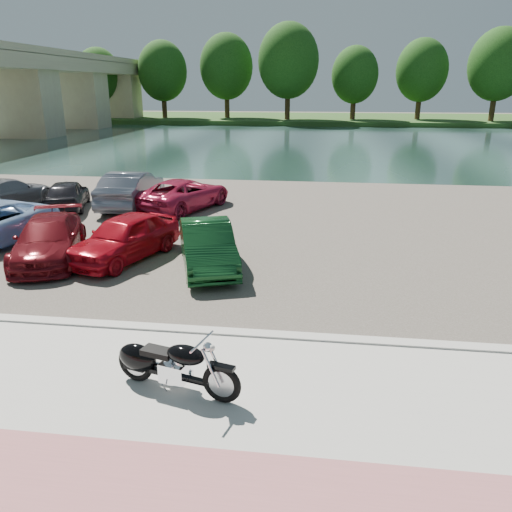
{
  "coord_description": "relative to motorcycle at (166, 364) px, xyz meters",
  "views": [
    {
      "loc": [
        2.07,
        -7.17,
        4.97
      ],
      "look_at": [
        0.59,
        4.07,
        1.1
      ],
      "focal_mm": 35.0,
      "sensor_mm": 36.0,
      "label": 1
    }
  ],
  "objects": [
    {
      "name": "ground",
      "position": [
        0.39,
        0.11,
        -0.56
      ],
      "size": [
        200.0,
        200.0,
        0.0
      ],
      "primitive_type": "plane",
      "color": "#595447",
      "rests_on": "ground"
    },
    {
      "name": "promenade",
      "position": [
        0.39,
        -0.89,
        -0.51
      ],
      "size": [
        60.0,
        6.0,
        0.1
      ],
      "primitive_type": "cube",
      "color": "beige",
      "rests_on": "ground"
    },
    {
      "name": "pink_path",
      "position": [
        0.39,
        -2.39,
        -0.46
      ],
      "size": [
        60.0,
        2.0,
        0.01
      ],
      "primitive_type": "cube",
      "color": "#A25B5E",
      "rests_on": "promenade"
    },
    {
      "name": "kerb",
      "position": [
        0.39,
        2.11,
        -0.49
      ],
      "size": [
        60.0,
        0.3,
        0.14
      ],
      "primitive_type": "cube",
      "color": "beige",
      "rests_on": "ground"
    },
    {
      "name": "parking_lot",
      "position": [
        0.39,
        11.11,
        -0.54
      ],
      "size": [
        60.0,
        18.0,
        0.04
      ],
      "primitive_type": "cube",
      "color": "#48423A",
      "rests_on": "ground"
    },
    {
      "name": "river",
      "position": [
        0.39,
        40.11,
        -0.56
      ],
      "size": [
        120.0,
        40.0,
        0.0
      ],
      "primitive_type": "cube",
      "color": "#192D29",
      "rests_on": "ground"
    },
    {
      "name": "far_bank",
      "position": [
        0.39,
        72.11,
        -0.26
      ],
      "size": [
        120.0,
        24.0,
        0.6
      ],
      "primitive_type": "cube",
      "color": "#274518",
      "rests_on": "ground"
    },
    {
      "name": "bridge",
      "position": [
        -27.61,
        41.14,
        4.96
      ],
      "size": [
        7.0,
        56.0,
        8.55
      ],
      "color": "tan",
      "rests_on": "ground"
    },
    {
      "name": "far_trees",
      "position": [
        4.75,
        65.9,
        6.93
      ],
      "size": [
        70.25,
        10.68,
        12.52
      ],
      "color": "#3D2916",
      "rests_on": "far_bank"
    },
    {
      "name": "motorcycle",
      "position": [
        0.0,
        0.0,
        0.0
      ],
      "size": [
        2.29,
        0.95,
        1.05
      ],
      "rotation": [
        0.0,
        0.0,
        -0.26
      ],
      "color": "black",
      "rests_on": "promenade"
    },
    {
      "name": "car_3",
      "position": [
        -5.48,
        6.15,
        0.1
      ],
      "size": [
        3.05,
        4.65,
        1.25
      ],
      "primitive_type": "imported",
      "rotation": [
        0.0,
        0.0,
        0.33
      ],
      "color": "#620E14",
      "rests_on": "parking_lot"
    },
    {
      "name": "car_4",
      "position": [
        -3.27,
        6.52,
        0.15
      ],
      "size": [
        2.77,
        4.26,
        1.35
      ],
      "primitive_type": "imported",
      "rotation": [
        0.0,
        0.0,
        -0.32
      ],
      "color": "#AF0B19",
      "rests_on": "parking_lot"
    },
    {
      "name": "car_5",
      "position": [
        -0.67,
        6.11,
        0.13
      ],
      "size": [
        2.58,
        4.21,
        1.31
      ],
      "primitive_type": "imported",
      "rotation": [
        0.0,
        0.0,
        0.32
      ],
      "color": "#113F1B",
      "rests_on": "parking_lot"
    },
    {
      "name": "car_7",
      "position": [
        -10.76,
        12.26,
        0.11
      ],
      "size": [
        2.58,
        4.62,
        1.27
      ],
      "primitive_type": "imported",
      "rotation": [
        0.0,
        0.0,
        2.95
      ],
      "color": "gray",
      "rests_on": "parking_lot"
    },
    {
      "name": "car_8",
      "position": [
        -8.08,
        12.32,
        0.11
      ],
      "size": [
        2.57,
        3.97,
        1.26
      ],
      "primitive_type": "imported",
      "rotation": [
        0.0,
        0.0,
        3.46
      ],
      "color": "black",
      "rests_on": "parking_lot"
    },
    {
      "name": "car_9",
      "position": [
        -5.56,
        13.1,
        0.25
      ],
      "size": [
        1.82,
        4.72,
        1.54
      ],
      "primitive_type": "imported",
      "rotation": [
        0.0,
        0.0,
        3.18
      ],
      "color": "slate",
      "rests_on": "parking_lot"
    },
    {
      "name": "car_10",
      "position": [
        -3.23,
        13.02,
        0.12
      ],
      "size": [
        3.68,
        5.08,
        1.28
      ],
      "primitive_type": "imported",
      "rotation": [
        0.0,
        0.0,
        2.77
      ],
      "color": "#AA1C3F",
      "rests_on": "parking_lot"
    }
  ]
}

